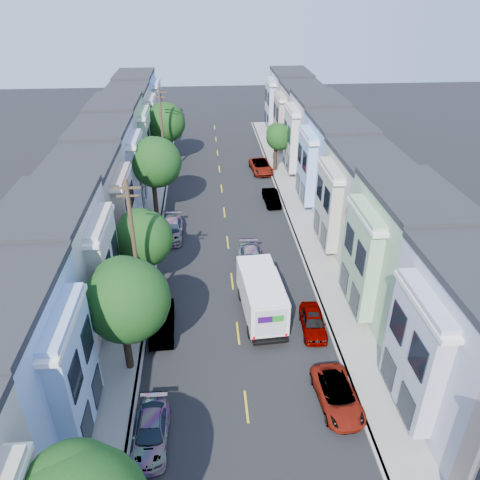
% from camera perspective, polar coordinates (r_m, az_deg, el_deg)
% --- Properties ---
extents(ground, '(160.00, 160.00, 0.00)m').
position_cam_1_polar(ground, '(31.07, -0.25, -11.29)').
color(ground, black).
rests_on(ground, ground).
extents(road_slab, '(12.00, 70.00, 0.02)m').
position_cam_1_polar(road_slab, '(43.53, -1.73, 1.65)').
color(road_slab, black).
rests_on(road_slab, ground).
extents(curb_left, '(0.30, 70.00, 0.15)m').
position_cam_1_polar(curb_left, '(43.68, -9.69, 1.41)').
color(curb_left, gray).
rests_on(curb_left, ground).
extents(curb_right, '(0.30, 70.00, 0.15)m').
position_cam_1_polar(curb_right, '(44.16, 6.13, 2.01)').
color(curb_right, gray).
rests_on(curb_right, ground).
extents(sidewalk_left, '(2.60, 70.00, 0.15)m').
position_cam_1_polar(sidewalk_left, '(43.83, -11.38, 1.34)').
color(sidewalk_left, gray).
rests_on(sidewalk_left, ground).
extents(sidewalk_right, '(2.60, 70.00, 0.15)m').
position_cam_1_polar(sidewalk_right, '(44.41, 7.78, 2.06)').
color(sidewalk_right, gray).
rests_on(sidewalk_right, ground).
extents(centerline, '(0.12, 70.00, 0.01)m').
position_cam_1_polar(centerline, '(43.54, -1.73, 1.64)').
color(centerline, gold).
rests_on(centerline, ground).
extents(townhouse_row_left, '(5.00, 70.00, 8.50)m').
position_cam_1_polar(townhouse_row_left, '(44.51, -16.22, 1.05)').
color(townhouse_row_left, '#B7B6A4').
rests_on(townhouse_row_left, ground).
extents(townhouse_row_right, '(5.00, 70.00, 8.50)m').
position_cam_1_polar(townhouse_row_right, '(45.37, 12.48, 2.12)').
color(townhouse_row_right, '#B7B6A4').
rests_on(townhouse_row_right, ground).
extents(tree_b, '(4.70, 4.70, 7.30)m').
position_cam_1_polar(tree_b, '(26.32, -13.75, -7.21)').
color(tree_b, black).
rests_on(tree_b, ground).
extents(tree_c, '(4.10, 4.10, 6.32)m').
position_cam_1_polar(tree_c, '(33.49, -11.81, 0.15)').
color(tree_c, black).
rests_on(tree_c, ground).
extents(tree_d, '(4.70, 4.70, 7.74)m').
position_cam_1_polar(tree_d, '(44.33, -10.32, 9.27)').
color(tree_d, black).
rests_on(tree_d, ground).
extents(tree_e, '(4.70, 4.70, 7.50)m').
position_cam_1_polar(tree_e, '(58.18, -9.15, 13.95)').
color(tree_e, black).
rests_on(tree_e, ground).
extents(tree_far_r, '(3.10, 3.10, 5.70)m').
position_cam_1_polar(tree_far_r, '(55.51, 4.72, 12.35)').
color(tree_far_r, black).
rests_on(tree_far_r, ground).
extents(utility_pole_near, '(1.60, 0.26, 10.00)m').
position_cam_1_polar(utility_pole_near, '(29.99, -12.66, -1.65)').
color(utility_pole_near, '#42301E').
rests_on(utility_pole_near, ground).
extents(utility_pole_far, '(1.60, 0.26, 10.00)m').
position_cam_1_polar(utility_pole_far, '(53.86, -9.45, 12.71)').
color(utility_pole_far, '#42301E').
rests_on(utility_pole_far, ground).
extents(fedex_truck, '(2.47, 6.41, 3.08)m').
position_cam_1_polar(fedex_truck, '(31.49, 2.60, -6.70)').
color(fedex_truck, white).
rests_on(fedex_truck, ground).
extents(lead_sedan, '(1.90, 4.49, 1.35)m').
position_cam_1_polar(lead_sedan, '(37.21, 1.38, -2.38)').
color(lead_sedan, black).
rests_on(lead_sedan, ground).
extents(parked_left_b, '(1.77, 4.08, 1.22)m').
position_cam_1_polar(parked_left_b, '(25.38, -10.79, -22.06)').
color(parked_left_b, black).
rests_on(parked_left_b, ground).
extents(parked_left_c, '(1.67, 4.35, 1.43)m').
position_cam_1_polar(parked_left_c, '(31.19, -9.49, -9.89)').
color(parked_left_c, '#90959E').
rests_on(parked_left_c, ground).
extents(parked_left_d, '(1.99, 4.68, 1.40)m').
position_cam_1_polar(parked_left_d, '(41.96, -8.34, 1.27)').
color(parked_left_d, '#3B0714').
rests_on(parked_left_d, ground).
extents(parked_right_a, '(2.31, 4.55, 1.23)m').
position_cam_1_polar(parked_right_a, '(27.01, 11.78, -18.07)').
color(parked_right_a, '#4B5659').
rests_on(parked_right_a, ground).
extents(parked_right_b, '(1.78, 4.08, 1.30)m').
position_cam_1_polar(parked_right_b, '(31.27, 8.89, -9.87)').
color(parked_right_b, silver).
rests_on(parked_right_b, ground).
extents(parked_right_c, '(1.53, 3.92, 1.29)m').
position_cam_1_polar(parked_right_c, '(47.90, 3.84, 5.14)').
color(parked_right_c, black).
rests_on(parked_right_c, ground).
extents(parked_right_d, '(2.65, 5.07, 1.36)m').
position_cam_1_polar(parked_right_d, '(56.15, 2.57, 8.95)').
color(parked_right_d, black).
rests_on(parked_right_d, ground).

